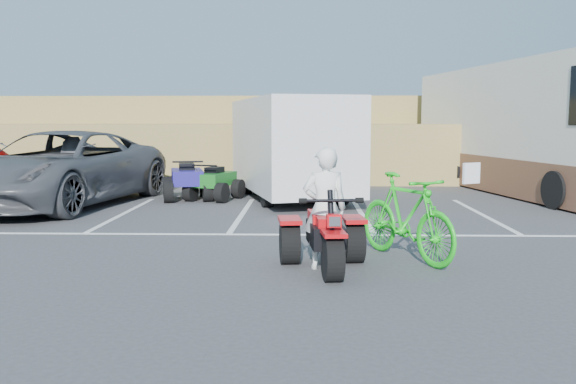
{
  "coord_description": "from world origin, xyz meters",
  "views": [
    {
      "loc": [
        1.4,
        -8.69,
        2.08
      ],
      "look_at": [
        1.15,
        0.65,
        1.0
      ],
      "focal_mm": 38.0,
      "sensor_mm": 36.0,
      "label": 1
    }
  ],
  "objects_px": {
    "rider": "(325,208)",
    "quad_atv_green": "(215,200)",
    "green_dirt_bike": "(406,217)",
    "cargo_trailer": "(291,145)",
    "red_trike_atv": "(326,271)",
    "quad_atv_blue": "(187,200)",
    "rv_motorhome": "(526,138)",
    "grey_pickup": "(60,168)"
  },
  "relations": [
    {
      "from": "rider",
      "to": "quad_atv_green",
      "type": "relative_size",
      "value": 1.14
    },
    {
      "from": "green_dirt_bike",
      "to": "cargo_trailer",
      "type": "height_order",
      "value": "cargo_trailer"
    },
    {
      "from": "quad_atv_green",
      "to": "green_dirt_bike",
      "type": "bearing_deg",
      "value": -42.21
    },
    {
      "from": "cargo_trailer",
      "to": "quad_atv_green",
      "type": "bearing_deg",
      "value": 172.52
    },
    {
      "from": "red_trike_atv",
      "to": "cargo_trailer",
      "type": "bearing_deg",
      "value": 88.37
    },
    {
      "from": "red_trike_atv",
      "to": "quad_atv_blue",
      "type": "height_order",
      "value": "same"
    },
    {
      "from": "cargo_trailer",
      "to": "quad_atv_blue",
      "type": "bearing_deg",
      "value": 169.61
    },
    {
      "from": "rider",
      "to": "red_trike_atv",
      "type": "bearing_deg",
      "value": 90.0
    },
    {
      "from": "green_dirt_bike",
      "to": "rv_motorhome",
      "type": "height_order",
      "value": "rv_motorhome"
    },
    {
      "from": "red_trike_atv",
      "to": "grey_pickup",
      "type": "relative_size",
      "value": 0.25
    },
    {
      "from": "quad_atv_blue",
      "to": "quad_atv_green",
      "type": "height_order",
      "value": "quad_atv_blue"
    },
    {
      "from": "quad_atv_green",
      "to": "red_trike_atv",
      "type": "bearing_deg",
      "value": -52.28
    },
    {
      "from": "rv_motorhome",
      "to": "red_trike_atv",
      "type": "bearing_deg",
      "value": -132.78
    },
    {
      "from": "grey_pickup",
      "to": "rv_motorhome",
      "type": "bearing_deg",
      "value": 25.88
    },
    {
      "from": "green_dirt_bike",
      "to": "rider",
      "type": "bearing_deg",
      "value": 176.19
    },
    {
      "from": "rider",
      "to": "grey_pickup",
      "type": "bearing_deg",
      "value": -51.46
    },
    {
      "from": "rider",
      "to": "rv_motorhome",
      "type": "height_order",
      "value": "rv_motorhome"
    },
    {
      "from": "red_trike_atv",
      "to": "rider",
      "type": "bearing_deg",
      "value": 90.0
    },
    {
      "from": "cargo_trailer",
      "to": "quad_atv_blue",
      "type": "distance_m",
      "value": 3.15
    },
    {
      "from": "red_trike_atv",
      "to": "quad_atv_green",
      "type": "xyz_separation_m",
      "value": [
        -2.7,
        7.73,
        0.0
      ]
    },
    {
      "from": "red_trike_atv",
      "to": "quad_atv_blue",
      "type": "relative_size",
      "value": 1.0
    },
    {
      "from": "grey_pickup",
      "to": "quad_atv_blue",
      "type": "height_order",
      "value": "grey_pickup"
    },
    {
      "from": "grey_pickup",
      "to": "cargo_trailer",
      "type": "distance_m",
      "value": 5.92
    },
    {
      "from": "rider",
      "to": "cargo_trailer",
      "type": "height_order",
      "value": "cargo_trailer"
    },
    {
      "from": "rider",
      "to": "grey_pickup",
      "type": "distance_m",
      "value": 8.99
    },
    {
      "from": "rider",
      "to": "quad_atv_green",
      "type": "bearing_deg",
      "value": -76.9
    },
    {
      "from": "rv_motorhome",
      "to": "quad_atv_green",
      "type": "relative_size",
      "value": 6.97
    },
    {
      "from": "rider",
      "to": "green_dirt_bike",
      "type": "xyz_separation_m",
      "value": [
        1.24,
        0.59,
        -0.21
      ]
    },
    {
      "from": "rider",
      "to": "cargo_trailer",
      "type": "relative_size",
      "value": 0.28
    },
    {
      "from": "rv_motorhome",
      "to": "grey_pickup",
      "type": "bearing_deg",
      "value": -175.33
    },
    {
      "from": "rider",
      "to": "quad_atv_blue",
      "type": "bearing_deg",
      "value": -72.15
    },
    {
      "from": "green_dirt_bike",
      "to": "grey_pickup",
      "type": "height_order",
      "value": "grey_pickup"
    },
    {
      "from": "grey_pickup",
      "to": "red_trike_atv",
      "type": "bearing_deg",
      "value": -34.99
    },
    {
      "from": "quad_atv_blue",
      "to": "rider",
      "type": "bearing_deg",
      "value": -79.48
    },
    {
      "from": "red_trike_atv",
      "to": "rv_motorhome",
      "type": "height_order",
      "value": "rv_motorhome"
    },
    {
      "from": "quad_atv_blue",
      "to": "quad_atv_green",
      "type": "distance_m",
      "value": 0.75
    },
    {
      "from": "red_trike_atv",
      "to": "green_dirt_bike",
      "type": "height_order",
      "value": "green_dirt_bike"
    },
    {
      "from": "rv_motorhome",
      "to": "rider",
      "type": "bearing_deg",
      "value": -133.24
    },
    {
      "from": "red_trike_atv",
      "to": "rv_motorhome",
      "type": "bearing_deg",
      "value": 51.37
    },
    {
      "from": "red_trike_atv",
      "to": "cargo_trailer",
      "type": "distance_m",
      "value": 8.16
    },
    {
      "from": "red_trike_atv",
      "to": "rv_motorhome",
      "type": "relative_size",
      "value": 0.16
    },
    {
      "from": "rv_motorhome",
      "to": "quad_atv_green",
      "type": "height_order",
      "value": "rv_motorhome"
    }
  ]
}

